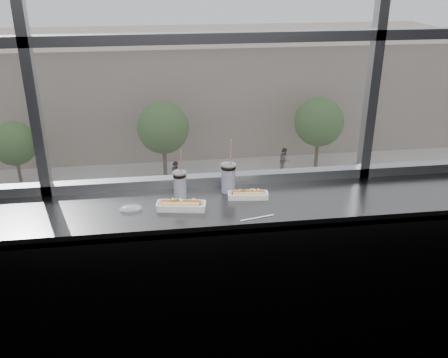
{
  "coord_description": "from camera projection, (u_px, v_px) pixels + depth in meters",
  "views": [
    {
      "loc": [
        -0.32,
        -1.36,
        2.4
      ],
      "look_at": [
        0.04,
        1.23,
        1.25
      ],
      "focal_mm": 40.0,
      "sensor_mm": 36.0,
      "label": 1
    }
  ],
  "objects": [
    {
      "name": "car_near_c",
      "position": [
        197.0,
        261.0,
        22.22
      ],
      "size": [
        3.03,
        6.5,
        2.12
      ],
      "primitive_type": "imported",
      "rotation": [
        0.0,
        0.0,
        1.63
      ],
      "color": "brown",
      "rests_on": "street_asphalt"
    },
    {
      "name": "street_asphalt",
      "position": [
        170.0,
        239.0,
        26.14
      ],
      "size": [
        80.0,
        10.0,
        0.06
      ],
      "primitive_type": "cube",
      "color": "black",
      "rests_on": "plaza_ground"
    },
    {
      "name": "car_near_b",
      "position": [
        52.0,
        270.0,
        21.39
      ],
      "size": [
        3.58,
        7.18,
        2.31
      ],
      "primitive_type": "imported",
      "rotation": [
        0.0,
        0.0,
        1.47
      ],
      "color": "black",
      "rests_on": "street_asphalt"
    },
    {
      "name": "pedestrian_b",
      "position": [
        176.0,
        171.0,
        32.07
      ],
      "size": [
        0.64,
        0.86,
        1.93
      ],
      "primitive_type": "imported",
      "rotation": [
        0.0,
        0.0,
        1.57
      ],
      "color": "#66605B",
      "rests_on": "far_sidewalk"
    },
    {
      "name": "counter",
      "position": [
        217.0,
        208.0,
        2.92
      ],
      "size": [
        6.0,
        0.55,
        0.06
      ],
      "primitive_type": "cube",
      "color": "#5D5D5D",
      "rests_on": "ground"
    },
    {
      "name": "plaza_ground",
      "position": [
        160.0,
        114.0,
        47.47
      ],
      "size": [
        120.0,
        120.0,
        0.0
      ],
      "primitive_type": "plane",
      "color": "#B2ACA2",
      "rests_on": "ground"
    },
    {
      "name": "tree_center",
      "position": [
        163.0,
        128.0,
        31.99
      ],
      "size": [
        3.36,
        3.36,
        5.26
      ],
      "color": "#47382B",
      "rests_on": "far_sidewalk"
    },
    {
      "name": "tree_left",
      "position": [
        14.0,
        144.0,
        31.06
      ],
      "size": [
        2.78,
        2.78,
        4.35
      ],
      "color": "#47382B",
      "rests_on": "far_sidewalk"
    },
    {
      "name": "car_far_b",
      "position": [
        188.0,
        189.0,
        29.55
      ],
      "size": [
        2.46,
        5.66,
        1.87
      ],
      "primitive_type": "imported",
      "rotation": [
        0.0,
        0.0,
        1.59
      ],
      "color": "#B12700",
      "rests_on": "street_asphalt"
    },
    {
      "name": "far_building",
      "position": [
        159.0,
        86.0,
        40.88
      ],
      "size": [
        50.0,
        14.0,
        8.0
      ],
      "primitive_type": "cube",
      "color": "gray",
      "rests_on": "plaza_ground"
    },
    {
      "name": "wall_back_lower",
      "position": [
        212.0,
        258.0,
        3.38
      ],
      "size": [
        6.0,
        0.0,
        6.0
      ],
      "primitive_type": "plane",
      "rotation": [
        1.57,
        0.0,
        0.0
      ],
      "color": "black",
      "rests_on": "ground"
    },
    {
      "name": "counter_fascia",
      "position": [
        223.0,
        307.0,
        2.9
      ],
      "size": [
        6.0,
        0.04,
        1.04
      ],
      "primitive_type": "cube",
      "color": "#5D5D5D",
      "rests_on": "ground"
    },
    {
      "name": "car_far_c",
      "position": [
        361.0,
        177.0,
        30.86
      ],
      "size": [
        2.98,
        6.49,
        2.12
      ],
      "primitive_type": "imported",
      "rotation": [
        0.0,
        0.0,
        1.62
      ],
      "color": "white",
      "rests_on": "street_asphalt"
    },
    {
      "name": "car_near_d",
      "position": [
        286.0,
        253.0,
        22.72
      ],
      "size": [
        3.63,
        6.93,
        2.21
      ],
      "primitive_type": "imported",
      "rotation": [
        0.0,
        0.0,
        1.43
      ],
      "color": "white",
      "rests_on": "street_asphalt"
    },
    {
      "name": "soda_cup_left",
      "position": [
        180.0,
        183.0,
        2.94
      ],
      "size": [
        0.08,
        0.08,
        0.31
      ],
      "color": "white",
      "rests_on": "counter"
    },
    {
      "name": "soda_cup_right",
      "position": [
        228.0,
        176.0,
        3.02
      ],
      "size": [
        0.09,
        0.09,
        0.34
      ],
      "color": "white",
      "rests_on": "counter"
    },
    {
      "name": "far_sidewalk",
      "position": [
        165.0,
        179.0,
        33.4
      ],
      "size": [
        80.0,
        6.0,
        0.04
      ],
      "primitive_type": "cube",
      "color": "#B2ACA2",
      "rests_on": "plaza_ground"
    },
    {
      "name": "tree_right",
      "position": [
        319.0,
        122.0,
        33.32
      ],
      "size": [
        3.33,
        3.33,
        5.2
      ],
      "color": "#47382B",
      "rests_on": "far_sidewalk"
    },
    {
      "name": "hotdog_tray_left",
      "position": [
        181.0,
        205.0,
        2.82
      ],
      "size": [
        0.29,
        0.14,
        0.07
      ],
      "rotation": [
        0.0,
        0.0,
        -0.17
      ],
      "color": "white",
      "rests_on": "counter"
    },
    {
      "name": "pedestrian_d",
      "position": [
        284.0,
        158.0,
        34.01
      ],
      "size": [
        0.69,
        0.92,
        2.08
      ],
      "primitive_type": "imported",
      "rotation": [
        0.0,
        0.0,
        1.57
      ],
      "color": "#66605B",
      "rests_on": "far_sidewalk"
    },
    {
      "name": "hotdog_tray_right",
      "position": [
        248.0,
        194.0,
        2.96
      ],
      "size": [
        0.24,
        0.1,
        0.06
      ],
      "rotation": [
        0.0,
        0.0,
        -0.11
      ],
      "color": "white",
      "rests_on": "counter"
    },
    {
      "name": "wrapper",
      "position": [
        131.0,
        208.0,
        2.82
      ],
      "size": [
        0.11,
        0.08,
        0.03
      ],
      "primitive_type": "ellipsoid",
      "color": "silver",
      "rests_on": "counter"
    },
    {
      "name": "loose_straw",
      "position": [
        257.0,
        218.0,
        2.73
      ],
      "size": [
        0.19,
        0.05,
        0.01
      ],
      "primitive_type": "cylinder",
      "rotation": [
        0.0,
        1.57,
        0.22
      ],
      "color": "white",
      "rests_on": "counter"
    }
  ]
}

